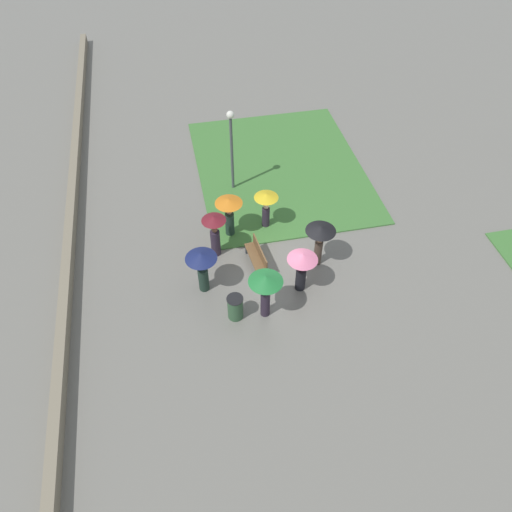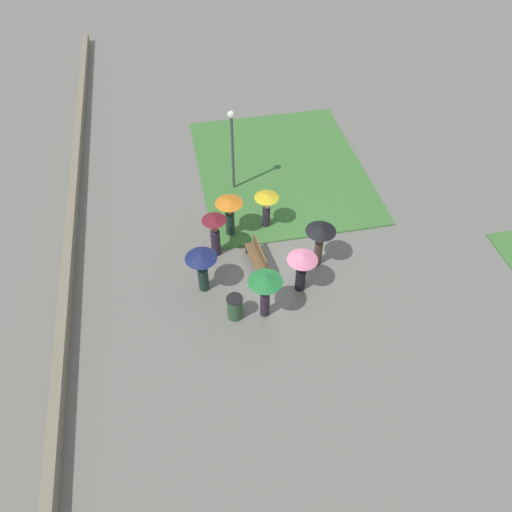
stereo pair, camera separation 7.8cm
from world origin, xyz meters
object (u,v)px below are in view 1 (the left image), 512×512
(trash_bin, at_px, (235,307))
(crowd_person_green, at_px, (266,286))
(lamp_post, at_px, (231,140))
(crowd_person_pink, at_px, (302,264))
(crowd_person_orange, at_px, (229,210))
(crowd_person_navy, at_px, (202,264))
(crowd_person_maroon, at_px, (215,231))
(park_bench, at_px, (257,256))
(crowd_person_yellow, at_px, (266,204))
(crowd_person_black, at_px, (320,236))

(trash_bin, height_order, crowd_person_green, crowd_person_green)
(lamp_post, bearing_deg, crowd_person_pink, 12.56)
(trash_bin, xyz_separation_m, crowd_person_orange, (-4.16, 0.52, 0.79))
(crowd_person_orange, bearing_deg, crowd_person_navy, 124.38)
(crowd_person_navy, bearing_deg, lamp_post, -100.78)
(crowd_person_pink, xyz_separation_m, crowd_person_maroon, (-2.38, -2.77, -0.06))
(park_bench, xyz_separation_m, crowd_person_yellow, (-2.09, 0.80, 0.74))
(crowd_person_black, height_order, crowd_person_orange, crowd_person_black)
(trash_bin, relative_size, crowd_person_black, 0.51)
(lamp_post, bearing_deg, park_bench, 1.12)
(lamp_post, xyz_separation_m, crowd_person_green, (7.20, -0.12, -1.02))
(crowd_person_green, bearing_deg, park_bench, -54.36)
(crowd_person_yellow, xyz_separation_m, crowd_person_navy, (2.86, -2.96, 0.11))
(park_bench, distance_m, crowd_person_orange, 2.20)
(crowd_person_black, distance_m, crowd_person_yellow, 2.87)
(crowd_person_maroon, bearing_deg, crowd_person_pink, -7.29)
(crowd_person_black, height_order, crowd_person_navy, crowd_person_black)
(crowd_person_pink, relative_size, crowd_person_orange, 0.97)
(trash_bin, relative_size, crowd_person_maroon, 0.50)
(trash_bin, relative_size, crowd_person_navy, 0.53)
(crowd_person_pink, height_order, crowd_person_maroon, crowd_person_maroon)
(crowd_person_orange, distance_m, crowd_person_navy, 3.03)
(crowd_person_green, bearing_deg, crowd_person_yellow, -62.01)
(crowd_person_pink, bearing_deg, crowd_person_black, 87.21)
(lamp_post, distance_m, crowd_person_maroon, 4.34)
(crowd_person_maroon, bearing_deg, crowd_person_orange, 86.95)
(lamp_post, bearing_deg, crowd_person_maroon, -19.23)
(trash_bin, xyz_separation_m, crowd_person_navy, (-1.49, -0.91, 0.83))
(lamp_post, xyz_separation_m, crowd_person_yellow, (2.75, 0.89, -1.32))
(crowd_person_pink, bearing_deg, crowd_person_yellow, 137.07)
(trash_bin, bearing_deg, park_bench, 151.02)
(crowd_person_green, xyz_separation_m, crowd_person_yellow, (-4.45, 1.01, -0.30))
(park_bench, height_order, crowd_person_green, crowd_person_green)
(crowd_person_pink, distance_m, crowd_person_yellow, 3.58)
(crowd_person_maroon, bearing_deg, crowd_person_navy, -79.01)
(park_bench, relative_size, crowd_person_pink, 0.93)
(crowd_person_pink, height_order, crowd_person_orange, crowd_person_orange)
(crowd_person_navy, bearing_deg, park_bench, -150.91)
(crowd_person_green, distance_m, crowd_person_navy, 2.52)
(park_bench, height_order, crowd_person_maroon, crowd_person_maroon)
(lamp_post, height_order, crowd_person_green, lamp_post)
(trash_bin, relative_size, crowd_person_orange, 0.53)
(trash_bin, bearing_deg, crowd_person_pink, 107.41)
(trash_bin, relative_size, crowd_person_pink, 0.55)
(lamp_post, distance_m, crowd_person_black, 5.82)
(crowd_person_navy, bearing_deg, crowd_person_black, -165.22)
(crowd_person_pink, bearing_deg, lamp_post, 141.44)
(lamp_post, height_order, trash_bin, lamp_post)
(crowd_person_pink, height_order, crowd_person_navy, crowd_person_navy)
(park_bench, distance_m, crowd_person_pink, 2.13)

